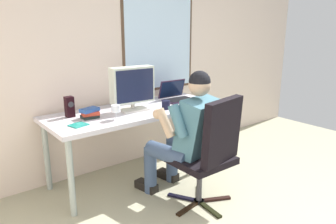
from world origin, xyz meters
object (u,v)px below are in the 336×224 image
at_px(desk, 136,116).
at_px(crt_monitor, 132,86).
at_px(coffee_mug, 166,105).
at_px(laptop, 176,95).
at_px(office_chair, 211,148).
at_px(desk_speaker, 69,107).
at_px(book_stack, 90,113).
at_px(cd_case, 79,125).
at_px(wine_glass, 116,109).
at_px(person_seated, 187,133).

height_order(desk, crt_monitor, crt_monitor).
bearing_deg(coffee_mug, laptop, 36.73).
bearing_deg(office_chair, coffee_mug, 83.15).
distance_m(desk_speaker, book_stack, 0.21).
relative_size(office_chair, desk_speaker, 5.20).
relative_size(laptop, cd_case, 2.11).
bearing_deg(wine_glass, office_chair, -55.35).
xyz_separation_m(crt_monitor, cd_case, (-0.65, -0.15, -0.24)).
bearing_deg(cd_case, crt_monitor, 12.66).
bearing_deg(crt_monitor, book_stack, 179.21).
xyz_separation_m(desk, book_stack, (-0.51, -0.00, 0.12)).
relative_size(desk_speaker, coffee_mug, 2.18).
distance_m(desk, cd_case, 0.71).
bearing_deg(wine_glass, coffee_mug, 1.32).
distance_m(person_seated, book_stack, 0.92).
relative_size(office_chair, crt_monitor, 2.23).
distance_m(wine_glass, coffee_mug, 0.59).
bearing_deg(wine_glass, cd_case, 173.27).
relative_size(desk_speaker, book_stack, 1.03).
bearing_deg(cd_case, office_chair, -42.09).
height_order(laptop, cd_case, laptop).
height_order(person_seated, laptop, person_seated).
relative_size(laptop, wine_glass, 2.59).
relative_size(book_stack, coffee_mug, 2.11).
relative_size(desk, coffee_mug, 20.53).
height_order(office_chair, desk_speaker, office_chair).
bearing_deg(laptop, person_seated, -123.25).
bearing_deg(desk, coffee_mug, -35.91).
relative_size(person_seated, cd_case, 7.29).
distance_m(wine_glass, book_stack, 0.26).
height_order(desk, laptop, laptop).
xyz_separation_m(crt_monitor, desk_speaker, (-0.60, 0.16, -0.15)).
bearing_deg(cd_case, person_seated, -31.85).
bearing_deg(desk_speaker, book_stack, -49.80).
distance_m(book_stack, cd_case, 0.24).
height_order(person_seated, desk_speaker, person_seated).
height_order(crt_monitor, cd_case, crt_monitor).
height_order(book_stack, cd_case, book_stack).
xyz_separation_m(person_seated, coffee_mug, (0.13, 0.47, 0.15)).
bearing_deg(book_stack, coffee_mug, -13.36).
distance_m(desk_speaker, coffee_mug, 0.95).
bearing_deg(book_stack, crt_monitor, -0.79).
xyz_separation_m(laptop, book_stack, (-1.11, -0.08, -0.01)).
bearing_deg(desk, office_chair, -80.13).
height_order(desk, office_chair, office_chair).
bearing_deg(person_seated, book_stack, 133.70).
distance_m(person_seated, coffee_mug, 0.52).
relative_size(office_chair, wine_glass, 7.43).
distance_m(person_seated, wine_glass, 0.68).
xyz_separation_m(office_chair, laptop, (0.44, 1.00, 0.24)).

